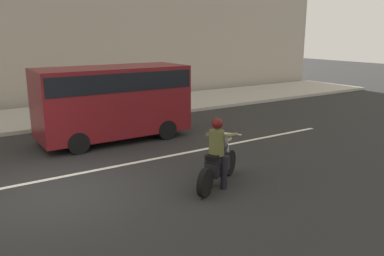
{
  "coord_description": "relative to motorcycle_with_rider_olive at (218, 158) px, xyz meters",
  "views": [
    {
      "loc": [
        -1.83,
        -8.38,
        3.44
      ],
      "look_at": [
        3.59,
        -0.1,
        1.01
      ],
      "focal_mm": 36.78,
      "sensor_mm": 36.0,
      "label": 1
    }
  ],
  "objects": [
    {
      "name": "ground_plane",
      "position": [
        -3.31,
        1.6,
        -0.66
      ],
      "size": [
        80.0,
        80.0,
        0.0
      ],
      "primitive_type": "plane",
      "color": "#252525"
    },
    {
      "name": "motorcycle_with_rider_olive",
      "position": [
        0.0,
        0.0,
        0.0
      ],
      "size": [
        1.85,
        1.19,
        1.6
      ],
      "color": "black",
      "rests_on": "ground_plane"
    },
    {
      "name": "parked_van_maroon",
      "position": [
        -0.47,
        4.99,
        0.71
      ],
      "size": [
        4.72,
        1.96,
        2.37
      ],
      "color": "maroon",
      "rests_on": "ground_plane"
    },
    {
      "name": "lane_marking_stripe",
      "position": [
        -2.81,
        2.5,
        -0.65
      ],
      "size": [
        18.0,
        0.14,
        0.01
      ],
      "primitive_type": "cube",
      "color": "silver",
      "rests_on": "ground_plane"
    }
  ]
}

